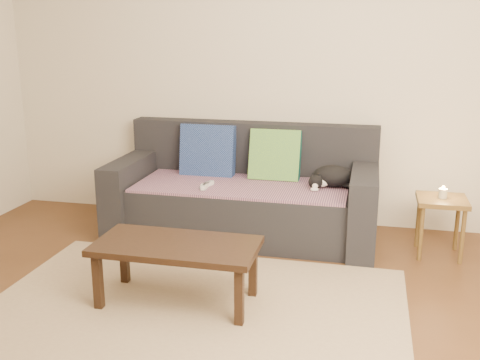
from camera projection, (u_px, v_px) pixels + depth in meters
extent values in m
plane|color=brown|center=(183.00, 327.00, 3.17)|extent=(4.50, 4.50, 0.00)
cube|color=beige|center=(256.00, 70.00, 4.72)|extent=(4.50, 0.04, 2.60)
cube|color=#232328|center=(242.00, 211.00, 4.53)|extent=(1.70, 0.78, 0.42)
cube|color=#232328|center=(253.00, 148.00, 4.79)|extent=(2.10, 0.18, 0.45)
cube|color=#232328|center=(132.00, 193.00, 4.71)|extent=(0.20, 0.90, 0.60)
cube|color=#232328|center=(363.00, 209.00, 4.29)|extent=(0.20, 0.90, 0.60)
cube|color=#422A4E|center=(242.00, 185.00, 4.45)|extent=(1.66, 0.74, 0.02)
cube|color=navy|center=(208.00, 152.00, 4.72)|extent=(0.46, 0.19, 0.47)
cube|color=#0D5351|center=(275.00, 155.00, 4.59)|extent=(0.41, 0.22, 0.43)
ellipsoid|color=black|center=(333.00, 176.00, 4.36)|extent=(0.35, 0.28, 0.17)
sphere|color=black|center=(315.00, 182.00, 4.29)|extent=(0.12, 0.12, 0.11)
sphere|color=white|center=(315.00, 186.00, 4.25)|extent=(0.05, 0.05, 0.05)
ellipsoid|color=black|center=(350.00, 186.00, 4.29)|extent=(0.13, 0.06, 0.04)
cube|color=white|center=(205.00, 186.00, 4.33)|extent=(0.04, 0.15, 0.03)
cube|color=white|center=(207.00, 184.00, 4.39)|extent=(0.07, 0.15, 0.03)
cube|color=brown|center=(442.00, 200.00, 4.08)|extent=(0.35, 0.35, 0.04)
cylinder|color=brown|center=(421.00, 234.00, 4.04)|extent=(0.03, 0.03, 0.41)
cylinder|color=brown|center=(462.00, 237.00, 3.97)|extent=(0.03, 0.03, 0.41)
cylinder|color=brown|center=(418.00, 221.00, 4.30)|extent=(0.03, 0.03, 0.41)
cylinder|color=brown|center=(457.00, 224.00, 4.24)|extent=(0.03, 0.03, 0.41)
cylinder|color=beige|center=(443.00, 193.00, 4.07)|extent=(0.06, 0.06, 0.07)
sphere|color=#FFBF59|center=(443.00, 187.00, 4.06)|extent=(0.02, 0.02, 0.02)
cube|color=tan|center=(191.00, 313.00, 3.31)|extent=(2.50, 1.80, 0.01)
cube|color=black|center=(176.00, 246.00, 3.35)|extent=(0.98, 0.49, 0.04)
cube|color=black|center=(98.00, 282.00, 3.32)|extent=(0.05, 0.05, 0.35)
cube|color=black|center=(239.00, 297.00, 3.13)|extent=(0.05, 0.05, 0.35)
cube|color=black|center=(124.00, 258.00, 3.67)|extent=(0.05, 0.05, 0.35)
cube|color=black|center=(253.00, 271.00, 3.48)|extent=(0.05, 0.05, 0.35)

